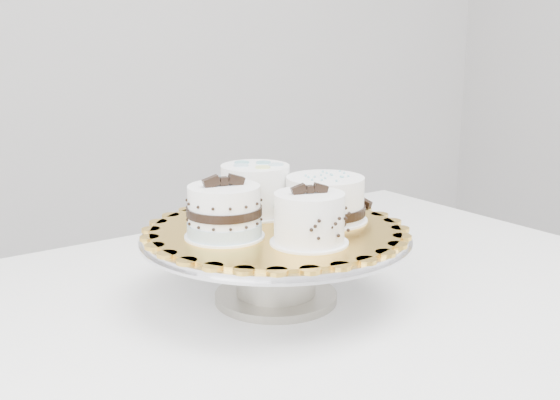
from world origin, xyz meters
name	(u,v)px	position (x,y,z in m)	size (l,w,h in m)	color
table	(269,343)	(-0.01, 0.13, 0.68)	(1.43, 1.07, 0.75)	white
cake_stand	(276,253)	(0.00, 0.13, 0.82)	(0.40, 0.40, 0.11)	gray
cake_board	(276,230)	(0.00, 0.13, 0.86)	(0.36, 0.36, 0.01)	gold
cake_swirl	(309,220)	(0.01, 0.04, 0.90)	(0.11, 0.11, 0.08)	white
cake_banded	(224,214)	(-0.08, 0.12, 0.90)	(0.11, 0.11, 0.09)	white
cake_dots	(255,189)	(0.01, 0.22, 0.90)	(0.13, 0.13, 0.08)	white
cake_ribbon	(326,200)	(0.09, 0.14, 0.89)	(0.15, 0.15, 0.07)	white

